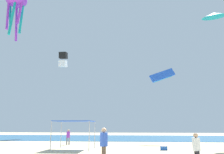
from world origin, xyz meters
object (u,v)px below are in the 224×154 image
Objects in this scene: canopy_tent at (75,122)px; cooler_box at (164,148)px; person_rightmost at (196,146)px; kite_parafoil_blue at (162,75)px; kite_octopus_purple at (16,2)px; kite_delta_teal at (214,15)px; person_leftmost at (68,136)px; kite_box_black at (63,60)px; person_central at (104,142)px.

canopy_tent reaches higher than cooler_box.
kite_parafoil_blue is at bearing -11.24° from person_rightmost.
kite_octopus_purple is 1.63× the size of kite_delta_teal.
kite_octopus_purple is 1.89× the size of kite_parafoil_blue.
kite_delta_teal is at bearing -150.81° from person_leftmost.
kite_box_black is 28.53m from kite_delta_teal.
person_rightmost is (8.53, -7.54, -1.37)m from canopy_tent.
kite_parafoil_blue is (1.59, 10.38, 8.69)m from cooler_box.
person_central is 5.02m from person_rightmost.
person_central is at bearing -121.71° from cooler_box.
kite_octopus_purple is at bearing 147.56° from canopy_tent.
kite_box_black is at bearing -47.22° from kite_parafoil_blue.
cooler_box is 21.18m from kite_delta_teal.
kite_delta_teal is (27.69, 2.36, -2.19)m from kite_octopus_purple.
kite_delta_teal is (16.74, 9.32, 14.70)m from canopy_tent.
person_leftmost is 10.84m from cooler_box.
canopy_tent reaches higher than person_rightmost.
cooler_box is (-0.71, 7.66, -0.80)m from person_rightmost.
cooler_box is 31.32m from kite_box_black.
kite_parafoil_blue reaches higher than canopy_tent.
kite_delta_teal is at bearing 45.87° from cooler_box.
person_leftmost is 2.89× the size of cooler_box.
person_rightmost is 7.74m from cooler_box.
kite_delta_teal is (8.92, 9.20, 16.86)m from cooler_box.
kite_box_black is at bearing 21.82° from person_rightmost.
kite_box_black is (-12.30, 28.81, 14.10)m from person_central.
person_central is (5.51, -11.54, 0.16)m from person_leftmost.
kite_parafoil_blue is (9.41, 10.50, 6.52)m from canopy_tent.
person_leftmost is 0.51× the size of kite_box_black.
kite_delta_teal reaches higher than canopy_tent.
kite_box_black reaches higher than kite_parafoil_blue.
cooler_box is at bearing -3.17° from person_rightmost.
cooler_box is at bearing -52.43° from person_central.
kite_delta_teal is at bearing -34.41° from person_rightmost.
person_rightmost is 37.10m from kite_box_black.
person_rightmost is 24.69m from kite_delta_teal.
kite_parafoil_blue is at bearing 28.74° from kite_octopus_purple.
person_central is at bearing -66.41° from kite_box_black.
kite_box_black reaches higher than person_central.
kite_parafoil_blue reaches higher than person_leftmost.
person_central reaches higher than person_leftmost.
person_central is at bearing -24.51° from kite_octopus_purple.
canopy_tent is 8.11m from cooler_box.
kite_box_black is (-17.26, 29.59, 14.25)m from person_rightmost.
kite_delta_teal is (18.68, 4.54, 16.07)m from person_leftmost.
kite_octopus_purple is (-14.52, 13.72, 18.10)m from person_central.
cooler_box is (7.82, 0.13, -2.16)m from canopy_tent.
person_central is 26.96m from kite_octopus_purple.
kite_octopus_purple is 15.77m from kite_box_black.
kite_delta_teal reaches higher than kite_parafoil_blue.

